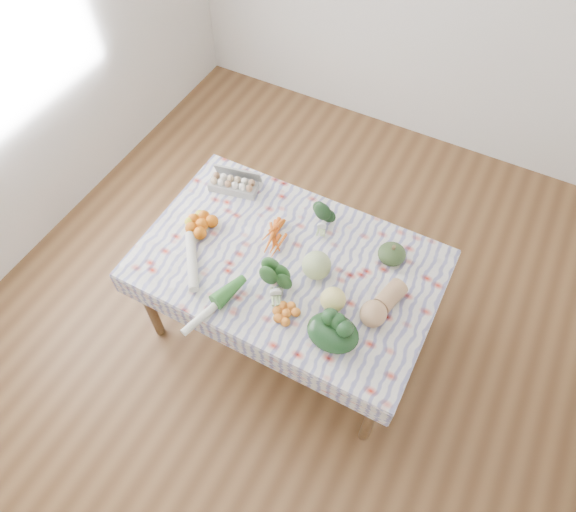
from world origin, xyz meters
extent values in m
plane|color=brown|center=(0.00, 0.00, 0.00)|extent=(4.50, 4.50, 0.00)
cube|color=brown|center=(0.00, 0.00, 0.73)|extent=(1.60, 1.00, 0.04)
cylinder|color=brown|center=(-0.74, -0.44, 0.35)|extent=(0.06, 0.06, 0.71)
cylinder|color=brown|center=(0.74, -0.44, 0.35)|extent=(0.06, 0.06, 0.71)
cylinder|color=brown|center=(-0.74, 0.44, 0.35)|extent=(0.06, 0.06, 0.71)
cylinder|color=brown|center=(0.74, 0.44, 0.35)|extent=(0.06, 0.06, 0.71)
cube|color=silver|center=(0.00, 0.00, 0.76)|extent=(1.66, 1.06, 0.01)
cube|color=#A6A6A2|center=(-0.55, 0.32, 0.80)|extent=(0.32, 0.18, 0.08)
cube|color=orange|center=(-0.14, 0.10, 0.78)|extent=(0.25, 0.23, 0.04)
ellipsoid|color=#173618|center=(0.05, 0.33, 0.83)|extent=(0.18, 0.17, 0.13)
ellipsoid|color=#324A23|center=(0.50, 0.29, 0.81)|extent=(0.20, 0.20, 0.10)
sphere|color=#ACC27C|center=(0.17, 0.00, 0.84)|extent=(0.18, 0.18, 0.16)
ellipsoid|color=tan|center=(0.57, -0.04, 0.83)|extent=(0.21, 0.32, 0.14)
cube|color=#D7630D|center=(-0.55, -0.03, 0.80)|extent=(0.27, 0.27, 0.08)
ellipsoid|color=#24511F|center=(0.02, -0.19, 0.82)|extent=(0.22, 0.22, 0.12)
cube|color=orange|center=(0.15, -0.30, 0.79)|extent=(0.21, 0.21, 0.05)
sphere|color=#EFE178|center=(0.34, -0.14, 0.83)|extent=(0.16, 0.16, 0.13)
ellipsoid|color=black|center=(0.41, -0.31, 0.82)|extent=(0.33, 0.30, 0.12)
cylinder|color=beige|center=(-0.46, -0.26, 0.79)|extent=(0.29, 0.35, 0.06)
cylinder|color=white|center=(-0.20, -0.44, 0.79)|extent=(0.15, 0.42, 0.05)
camera|label=1|loc=(0.76, -1.43, 3.12)|focal=32.00mm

